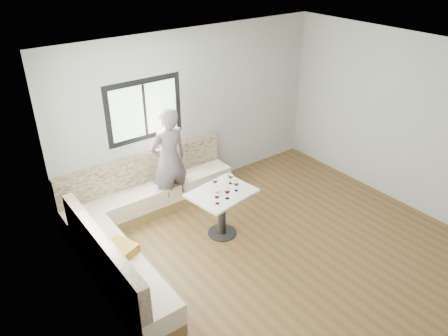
{
  "coord_description": "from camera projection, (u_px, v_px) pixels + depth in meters",
  "views": [
    {
      "loc": [
        -3.72,
        -3.38,
        4.09
      ],
      "look_at": [
        -0.39,
        1.1,
        1.06
      ],
      "focal_mm": 35.0,
      "sensor_mm": 36.0,
      "label": 1
    }
  ],
  "objects": [
    {
      "name": "table",
      "position": [
        222.0,
        203.0,
        6.46
      ],
      "size": [
        1.0,
        0.84,
        0.74
      ],
      "rotation": [
        0.0,
        0.0,
        0.15
      ],
      "color": "black",
      "rests_on": "ground"
    },
    {
      "name": "olive_ramekin",
      "position": [
        216.0,
        191.0,
        6.36
      ],
      "size": [
        0.1,
        0.1,
        0.04
      ],
      "color": "white",
      "rests_on": "table"
    },
    {
      "name": "banquette",
      "position": [
        138.0,
        221.0,
        6.44
      ],
      "size": [
        2.9,
        2.8,
        0.95
      ],
      "color": "olive",
      "rests_on": "ground"
    },
    {
      "name": "room",
      "position": [
        291.0,
        168.0,
        5.62
      ],
      "size": [
        5.01,
        5.01,
        2.81
      ],
      "color": "brown",
      "rests_on": "ground"
    },
    {
      "name": "wine_glass_b",
      "position": [
        227.0,
        191.0,
        6.15
      ],
      "size": [
        0.08,
        0.08,
        0.18
      ],
      "color": "white",
      "rests_on": "table"
    },
    {
      "name": "wine_glass_c",
      "position": [
        236.0,
        183.0,
        6.34
      ],
      "size": [
        0.08,
        0.08,
        0.18
      ],
      "color": "white",
      "rests_on": "table"
    },
    {
      "name": "wine_glass_d",
      "position": [
        215.0,
        181.0,
        6.4
      ],
      "size": [
        0.08,
        0.08,
        0.18
      ],
      "color": "white",
      "rests_on": "table"
    },
    {
      "name": "wine_glass_a",
      "position": [
        217.0,
        196.0,
        6.04
      ],
      "size": [
        0.08,
        0.08,
        0.18
      ],
      "color": "white",
      "rests_on": "table"
    },
    {
      "name": "person",
      "position": [
        169.0,
        160.0,
        6.93
      ],
      "size": [
        0.66,
        0.44,
        1.78
      ],
      "primitive_type": "imported",
      "rotation": [
        0.0,
        0.0,
        3.17
      ],
      "color": "#5F555C",
      "rests_on": "ground"
    },
    {
      "name": "wine_glass_e",
      "position": [
        231.0,
        176.0,
        6.52
      ],
      "size": [
        0.08,
        0.08,
        0.18
      ],
      "color": "white",
      "rests_on": "table"
    }
  ]
}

